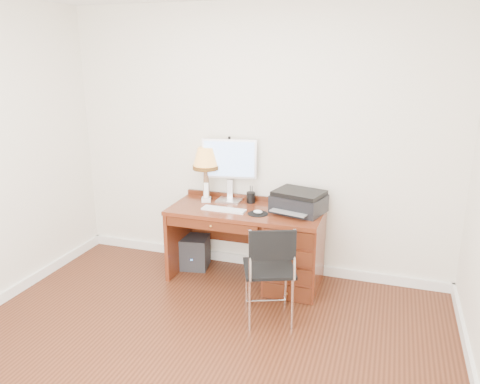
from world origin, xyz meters
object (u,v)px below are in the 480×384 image
(chair, at_px, (267,264))
(monitor, at_px, (230,162))
(leg_lamp, at_px, (206,162))
(desk, at_px, (277,245))
(phone, at_px, (206,196))
(printer, at_px, (299,202))
(equipment_box, at_px, (195,252))

(chair, bearing_deg, monitor, 103.51)
(leg_lamp, distance_m, chair, 1.40)
(chair, bearing_deg, desk, 75.55)
(phone, bearing_deg, printer, -19.50)
(monitor, bearing_deg, phone, -162.84)
(printer, relative_size, phone, 2.80)
(desk, distance_m, phone, 0.89)
(desk, distance_m, chair, 0.72)
(chair, height_order, equipment_box, chair)
(chair, bearing_deg, leg_lamp, 114.05)
(desk, bearing_deg, printer, 24.32)
(leg_lamp, bearing_deg, equipment_box, -147.87)
(phone, bearing_deg, monitor, 9.23)
(phone, bearing_deg, equipment_box, 168.97)
(leg_lamp, xyz_separation_m, phone, (0.02, -0.06, -0.35))
(phone, xyz_separation_m, equipment_box, (-0.14, -0.02, -0.64))
(desk, relative_size, phone, 7.68)
(printer, height_order, equipment_box, printer)
(printer, distance_m, phone, 0.97)
(phone, height_order, chair, phone)
(printer, bearing_deg, equipment_box, -166.00)
(printer, relative_size, chair, 0.62)
(printer, distance_m, chair, 0.86)
(phone, distance_m, equipment_box, 0.65)
(equipment_box, bearing_deg, printer, -10.77)
(monitor, height_order, equipment_box, monitor)
(printer, height_order, phone, printer)
(leg_lamp, bearing_deg, printer, -5.13)
(desk, xyz_separation_m, leg_lamp, (-0.81, 0.17, 0.74))
(monitor, relative_size, phone, 3.28)
(monitor, xyz_separation_m, equipment_box, (-0.36, -0.13, -0.98))
(leg_lamp, bearing_deg, desk, -12.01)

